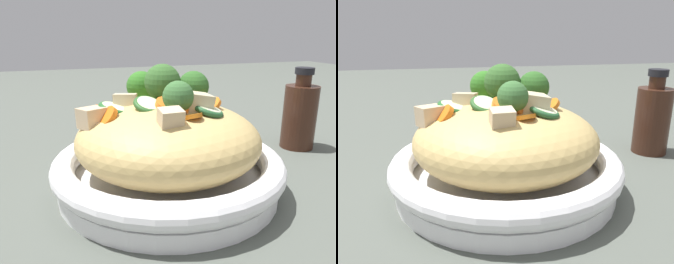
{
  "view_description": "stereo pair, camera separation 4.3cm",
  "coord_description": "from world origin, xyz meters",
  "views": [
    {
      "loc": [
        0.13,
        0.4,
        0.21
      ],
      "look_at": [
        0.0,
        0.0,
        0.08
      ],
      "focal_mm": 35.55,
      "sensor_mm": 36.0,
      "label": 1
    },
    {
      "loc": [
        0.09,
        0.41,
        0.21
      ],
      "look_at": [
        0.0,
        0.0,
        0.08
      ],
      "focal_mm": 35.55,
      "sensor_mm": 36.0,
      "label": 2
    }
  ],
  "objects": [
    {
      "name": "chicken_chunks",
      "position": [
        0.03,
        0.01,
        0.12
      ],
      "size": [
        0.16,
        0.13,
        0.05
      ],
      "color": "#CFB087",
      "rests_on": "serving_bowl"
    },
    {
      "name": "zucchini_slices",
      "position": [
        0.02,
        0.01,
        0.12
      ],
      "size": [
        0.16,
        0.11,
        0.03
      ],
      "color": "beige",
      "rests_on": "serving_bowl"
    },
    {
      "name": "broccoli_florets",
      "position": [
        -0.01,
        -0.03,
        0.13
      ],
      "size": [
        0.11,
        0.17,
        0.07
      ],
      "color": "#8DB473",
      "rests_on": "serving_bowl"
    },
    {
      "name": "noodle_heap",
      "position": [
        0.0,
        0.0,
        0.07
      ],
      "size": [
        0.24,
        0.24,
        0.1
      ],
      "color": "tan",
      "rests_on": "serving_bowl"
    },
    {
      "name": "soy_sauce_bottle",
      "position": [
        -0.28,
        -0.08,
        0.06
      ],
      "size": [
        0.06,
        0.06,
        0.15
      ],
      "color": "#381E14",
      "rests_on": "ground_plane"
    },
    {
      "name": "ground_plane",
      "position": [
        0.0,
        0.0,
        0.0
      ],
      "size": [
        3.0,
        3.0,
        0.0
      ],
      "primitive_type": "plane",
      "color": "#4A4F48"
    },
    {
      "name": "carrot_coins",
      "position": [
        0.02,
        0.01,
        0.11
      ],
      "size": [
        0.17,
        0.13,
        0.05
      ],
      "color": "orange",
      "rests_on": "serving_bowl"
    },
    {
      "name": "serving_bowl",
      "position": [
        0.0,
        0.0,
        0.03
      ],
      "size": [
        0.31,
        0.31,
        0.05
      ],
      "color": "white",
      "rests_on": "ground_plane"
    }
  ]
}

